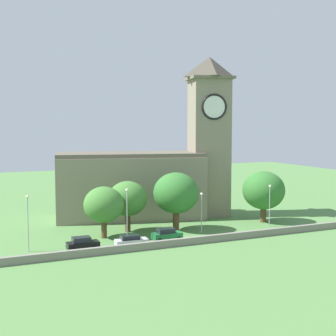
% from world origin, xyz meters
% --- Properties ---
extents(ground_plane, '(200.00, 200.00, 0.00)m').
position_xyz_m(ground_plane, '(0.00, 15.00, 0.00)').
color(ground_plane, '#517F42').
extents(church, '(33.18, 16.87, 29.43)m').
position_xyz_m(church, '(3.42, 18.90, 8.57)').
color(church, gray).
rests_on(church, ground).
extents(quay_barrier, '(53.76, 0.70, 1.07)m').
position_xyz_m(quay_barrier, '(0.00, -2.91, 0.54)').
color(quay_barrier, gray).
rests_on(quay_barrier, ground).
extents(car_black, '(4.41, 2.31, 1.92)m').
position_xyz_m(car_black, '(-14.95, 0.25, 0.97)').
color(car_black, black).
rests_on(car_black, ground).
extents(car_white, '(4.71, 2.35, 1.65)m').
position_xyz_m(car_white, '(-8.15, -0.36, 0.84)').
color(car_white, silver).
rests_on(car_white, ground).
extents(car_green, '(4.43, 2.35, 1.89)m').
position_xyz_m(car_green, '(-2.13, 0.69, 0.95)').
color(car_green, '#1E6B38').
rests_on(car_green, ground).
extents(streetlamp_west_end, '(0.44, 0.44, 7.73)m').
position_xyz_m(streetlamp_west_end, '(-21.73, 2.80, 5.09)').
color(streetlamp_west_end, '#9EA0A5').
rests_on(streetlamp_west_end, ground).
extents(streetlamp_west_mid, '(0.44, 0.44, 7.89)m').
position_xyz_m(streetlamp_west_mid, '(-7.72, 2.35, 5.18)').
color(streetlamp_west_mid, '#9EA0A5').
rests_on(streetlamp_west_mid, ground).
extents(streetlamp_central, '(0.44, 0.44, 6.50)m').
position_xyz_m(streetlamp_central, '(4.87, 2.92, 4.38)').
color(streetlamp_central, '#9EA0A5').
rests_on(streetlamp_central, ground).
extents(streetlamp_east_mid, '(0.44, 0.44, 7.09)m').
position_xyz_m(streetlamp_east_mid, '(17.57, 2.56, 4.72)').
color(streetlamp_east_mid, '#9EA0A5').
rests_on(streetlamp_east_mid, ground).
extents(tree_riverside_west, '(6.19, 6.19, 8.16)m').
position_xyz_m(tree_riverside_west, '(-5.30, 8.78, 5.33)').
color(tree_riverside_west, brown).
rests_on(tree_riverside_west, ground).
extents(tree_churchyard, '(7.39, 7.39, 8.93)m').
position_xyz_m(tree_churchyard, '(19.01, 6.33, 5.57)').
color(tree_churchyard, brown).
rests_on(tree_churchyard, ground).
extents(tree_riverside_east, '(7.33, 7.33, 9.42)m').
position_xyz_m(tree_riverside_east, '(2.19, 6.60, 6.08)').
color(tree_riverside_east, brown).
rests_on(tree_riverside_east, ground).
extents(tree_by_tower, '(6.07, 6.07, 7.83)m').
position_xyz_m(tree_by_tower, '(-10.00, 6.35, 5.06)').
color(tree_by_tower, brown).
rests_on(tree_by_tower, ground).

